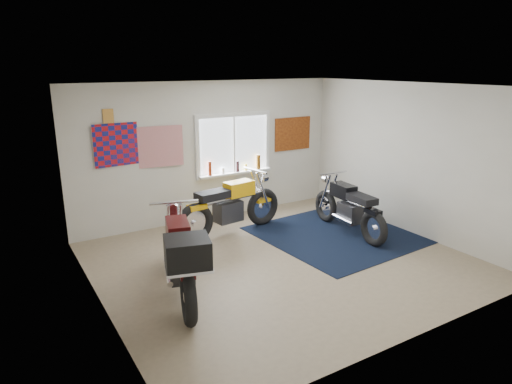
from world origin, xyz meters
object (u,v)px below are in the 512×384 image
yellow_triumph (230,208)px  black_chrome_bike (349,209)px  navy_rug (336,235)px  maroon_tourer (182,258)px

yellow_triumph → black_chrome_bike: bearing=-38.0°
navy_rug → maroon_tourer: bearing=-166.9°
yellow_triumph → maroon_tourer: size_ratio=1.00×
navy_rug → maroon_tourer: size_ratio=1.16×
maroon_tourer → black_chrome_bike: bearing=-62.3°
yellow_triumph → maroon_tourer: bearing=-140.1°
navy_rug → black_chrome_bike: black_chrome_bike is taller
yellow_triumph → black_chrome_bike: size_ratio=1.10×
black_chrome_bike → maroon_tourer: maroon_tourer is taller
navy_rug → yellow_triumph: (-1.60, 1.07, 0.49)m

